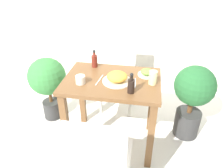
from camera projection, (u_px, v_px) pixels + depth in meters
The scene contains 14 objects.
ground_plane at pixel (112, 140), 2.40m from camera, with size 16.00×16.00×0.00m, color silver.
dining_table at pixel (112, 93), 2.08m from camera, with size 0.89×0.63×0.76m.
chair_near at pixel (100, 158), 1.53m from camera, with size 0.42×0.42×0.91m.
chair_far at pixel (119, 69), 2.74m from camera, with size 0.42×0.42×0.91m.
food_plate at pixel (117, 78), 1.95m from camera, with size 0.27×0.27×0.09m.
side_plate at pixel (147, 73), 2.06m from camera, with size 0.17×0.17×0.06m.
drink_cup at pixel (80, 80), 1.93m from camera, with size 0.08×0.08×0.07m.
juice_glass at pixel (153, 78), 1.91m from camera, with size 0.07×0.07×0.12m.
sauce_bottle at pixel (131, 85), 1.78m from camera, with size 0.06×0.06×0.18m.
condiment_bottle at pixel (94, 60), 2.21m from camera, with size 0.06×0.06×0.18m.
fork_utensil at pixel (99, 80), 2.00m from camera, with size 0.03×0.20×0.00m.
spoon_utensil at pixel (135, 83), 1.95m from camera, with size 0.02×0.17×0.00m.
potted_plant_left at pixel (48, 80), 2.50m from camera, with size 0.43×0.43×0.78m.
potted_plant_right at pixel (193, 95), 2.23m from camera, with size 0.41×0.41×0.83m.
Camera 1 is at (0.31, -1.73, 1.74)m, focal length 35.00 mm.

